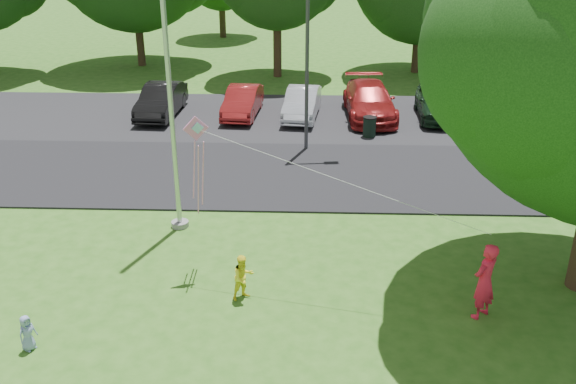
{
  "coord_description": "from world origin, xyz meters",
  "views": [
    {
      "loc": [
        0.25,
        -11.47,
        8.57
      ],
      "look_at": [
        -0.32,
        4.0,
        1.6
      ],
      "focal_mm": 40.0,
      "sensor_mm": 36.0,
      "label": 1
    }
  ],
  "objects_px": {
    "trash_can": "(370,127)",
    "woman": "(485,281)",
    "flagpole": "(169,86)",
    "street_lamp": "(315,41)",
    "child_yellow": "(243,277)",
    "child_blue": "(27,333)",
    "kite": "(204,148)"
  },
  "relations": [
    {
      "from": "street_lamp",
      "to": "child_blue",
      "type": "relative_size",
      "value": 8.34
    },
    {
      "from": "kite",
      "to": "child_blue",
      "type": "bearing_deg",
      "value": -152.48
    },
    {
      "from": "trash_can",
      "to": "child_blue",
      "type": "height_order",
      "value": "trash_can"
    },
    {
      "from": "child_yellow",
      "to": "child_blue",
      "type": "height_order",
      "value": "child_yellow"
    },
    {
      "from": "trash_can",
      "to": "kite",
      "type": "bearing_deg",
      "value": -115.45
    },
    {
      "from": "child_yellow",
      "to": "child_blue",
      "type": "bearing_deg",
      "value": 169.34
    },
    {
      "from": "flagpole",
      "to": "kite",
      "type": "xyz_separation_m",
      "value": [
        1.22,
        -2.27,
        -0.88
      ]
    },
    {
      "from": "child_yellow",
      "to": "child_blue",
      "type": "distance_m",
      "value": 4.8
    },
    {
      "from": "flagpole",
      "to": "street_lamp",
      "type": "bearing_deg",
      "value": 59.52
    },
    {
      "from": "woman",
      "to": "kite",
      "type": "relative_size",
      "value": 0.27
    },
    {
      "from": "trash_can",
      "to": "woman",
      "type": "bearing_deg",
      "value": -82.68
    },
    {
      "from": "child_blue",
      "to": "child_yellow",
      "type": "bearing_deg",
      "value": -34.14
    },
    {
      "from": "street_lamp",
      "to": "kite",
      "type": "height_order",
      "value": "street_lamp"
    },
    {
      "from": "kite",
      "to": "flagpole",
      "type": "bearing_deg",
      "value": 99.69
    },
    {
      "from": "child_yellow",
      "to": "kite",
      "type": "distance_m",
      "value": 3.2
    },
    {
      "from": "flagpole",
      "to": "child_yellow",
      "type": "height_order",
      "value": "flagpole"
    },
    {
      "from": "street_lamp",
      "to": "child_blue",
      "type": "distance_m",
      "value": 14.13
    },
    {
      "from": "woman",
      "to": "child_yellow",
      "type": "height_order",
      "value": "woman"
    },
    {
      "from": "flagpole",
      "to": "street_lamp",
      "type": "relative_size",
      "value": 1.47
    },
    {
      "from": "kite",
      "to": "trash_can",
      "type": "bearing_deg",
      "value": 45.94
    },
    {
      "from": "trash_can",
      "to": "kite",
      "type": "distance_m",
      "value": 11.72
    },
    {
      "from": "street_lamp",
      "to": "trash_can",
      "type": "xyz_separation_m",
      "value": [
        2.25,
        1.44,
        -3.66
      ]
    },
    {
      "from": "flagpole",
      "to": "trash_can",
      "type": "relative_size",
      "value": 11.52
    },
    {
      "from": "flagpole",
      "to": "street_lamp",
      "type": "height_order",
      "value": "flagpole"
    },
    {
      "from": "flagpole",
      "to": "woman",
      "type": "height_order",
      "value": "flagpole"
    },
    {
      "from": "street_lamp",
      "to": "trash_can",
      "type": "distance_m",
      "value": 4.53
    },
    {
      "from": "woman",
      "to": "street_lamp",
      "type": "bearing_deg",
      "value": -113.19
    },
    {
      "from": "street_lamp",
      "to": "child_blue",
      "type": "height_order",
      "value": "street_lamp"
    },
    {
      "from": "child_yellow",
      "to": "flagpole",
      "type": "bearing_deg",
      "value": 85.11
    },
    {
      "from": "street_lamp",
      "to": "trash_can",
      "type": "bearing_deg",
      "value": 25.94
    },
    {
      "from": "flagpole",
      "to": "trash_can",
      "type": "distance_m",
      "value": 10.73
    },
    {
      "from": "woman",
      "to": "child_yellow",
      "type": "distance_m",
      "value": 5.48
    }
  ]
}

